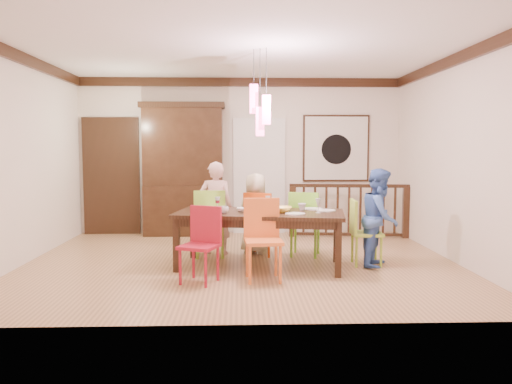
{
  "coord_description": "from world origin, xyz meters",
  "views": [
    {
      "loc": [
        -0.02,
        -6.9,
        1.6
      ],
      "look_at": [
        0.21,
        0.09,
        0.99
      ],
      "focal_mm": 35.0,
      "sensor_mm": 36.0,
      "label": 1
    }
  ],
  "objects_px": {
    "chair_far_left": "(210,218)",
    "balustrade": "(349,210)",
    "person_end_right": "(380,218)",
    "chair_end_right": "(367,228)",
    "china_hutch": "(183,169)",
    "dining_table": "(260,218)",
    "person_far_mid": "(256,213)",
    "person_far_left": "(216,208)"
  },
  "relations": [
    {
      "from": "dining_table",
      "to": "person_far_left",
      "type": "bearing_deg",
      "value": 135.69
    },
    {
      "from": "chair_far_left",
      "to": "china_hutch",
      "type": "xyz_separation_m",
      "value": [
        -0.59,
        1.88,
        0.65
      ]
    },
    {
      "from": "chair_end_right",
      "to": "person_far_mid",
      "type": "xyz_separation_m",
      "value": [
        -1.5,
        0.81,
        0.1
      ]
    },
    {
      "from": "dining_table",
      "to": "person_far_mid",
      "type": "height_order",
      "value": "person_far_mid"
    },
    {
      "from": "dining_table",
      "to": "person_end_right",
      "type": "height_order",
      "value": "person_end_right"
    },
    {
      "from": "person_far_mid",
      "to": "dining_table",
      "type": "bearing_deg",
      "value": 115.46
    },
    {
      "from": "dining_table",
      "to": "chair_far_left",
      "type": "height_order",
      "value": "chair_far_left"
    },
    {
      "from": "china_hutch",
      "to": "dining_table",
      "type": "bearing_deg",
      "value": -63.04
    },
    {
      "from": "chair_end_right",
      "to": "balustrade",
      "type": "bearing_deg",
      "value": -3.1
    },
    {
      "from": "balustrade",
      "to": "person_far_mid",
      "type": "height_order",
      "value": "person_far_mid"
    },
    {
      "from": "dining_table",
      "to": "person_end_right",
      "type": "bearing_deg",
      "value": 9.38
    },
    {
      "from": "chair_end_right",
      "to": "person_end_right",
      "type": "relative_size",
      "value": 0.68
    },
    {
      "from": "chair_far_left",
      "to": "person_far_mid",
      "type": "relative_size",
      "value": 0.81
    },
    {
      "from": "china_hutch",
      "to": "balustrade",
      "type": "xyz_separation_m",
      "value": [
        3.0,
        -0.35,
        -0.72
      ]
    },
    {
      "from": "dining_table",
      "to": "chair_end_right",
      "type": "distance_m",
      "value": 1.48
    },
    {
      "from": "chair_end_right",
      "to": "china_hutch",
      "type": "relative_size",
      "value": 0.37
    },
    {
      "from": "chair_far_left",
      "to": "chair_end_right",
      "type": "bearing_deg",
      "value": 161.57
    },
    {
      "from": "balustrade",
      "to": "person_far_left",
      "type": "relative_size",
      "value": 1.54
    },
    {
      "from": "china_hutch",
      "to": "person_far_left",
      "type": "bearing_deg",
      "value": -68.47
    },
    {
      "from": "china_hutch",
      "to": "person_end_right",
      "type": "bearing_deg",
      "value": -41.16
    },
    {
      "from": "person_end_right",
      "to": "chair_far_left",
      "type": "bearing_deg",
      "value": 99.33
    },
    {
      "from": "balustrade",
      "to": "person_end_right",
      "type": "xyz_separation_m",
      "value": [
        -0.07,
        -2.22,
        0.16
      ]
    },
    {
      "from": "dining_table",
      "to": "person_far_left",
      "type": "relative_size",
      "value": 1.68
    },
    {
      "from": "chair_far_left",
      "to": "dining_table",
      "type": "bearing_deg",
      "value": 133.56
    },
    {
      "from": "china_hutch",
      "to": "person_end_right",
      "type": "distance_m",
      "value": 3.94
    },
    {
      "from": "chair_far_left",
      "to": "balustrade",
      "type": "height_order",
      "value": "chair_far_left"
    },
    {
      "from": "china_hutch",
      "to": "person_end_right",
      "type": "height_order",
      "value": "china_hutch"
    },
    {
      "from": "chair_far_left",
      "to": "person_far_left",
      "type": "xyz_separation_m",
      "value": [
        0.08,
        0.18,
        0.13
      ]
    },
    {
      "from": "balustrade",
      "to": "chair_far_left",
      "type": "bearing_deg",
      "value": -141.13
    },
    {
      "from": "china_hutch",
      "to": "person_far_left",
      "type": "distance_m",
      "value": 1.91
    },
    {
      "from": "chair_far_left",
      "to": "china_hutch",
      "type": "height_order",
      "value": "china_hutch"
    },
    {
      "from": "chair_end_right",
      "to": "person_far_mid",
      "type": "relative_size",
      "value": 0.73
    },
    {
      "from": "person_end_right",
      "to": "chair_end_right",
      "type": "bearing_deg",
      "value": 93.93
    },
    {
      "from": "balustrade",
      "to": "person_far_left",
      "type": "distance_m",
      "value": 2.71
    },
    {
      "from": "chair_end_right",
      "to": "person_end_right",
      "type": "height_order",
      "value": "person_end_right"
    },
    {
      "from": "chair_end_right",
      "to": "person_far_mid",
      "type": "height_order",
      "value": "person_far_mid"
    },
    {
      "from": "dining_table",
      "to": "person_far_mid",
      "type": "distance_m",
      "value": 0.88
    },
    {
      "from": "person_far_mid",
      "to": "balustrade",
      "type": "bearing_deg",
      "value": -118.49
    },
    {
      "from": "china_hutch",
      "to": "chair_end_right",
      "type": "bearing_deg",
      "value": -42.06
    },
    {
      "from": "person_far_left",
      "to": "person_end_right",
      "type": "bearing_deg",
      "value": 162.83
    },
    {
      "from": "person_far_left",
      "to": "person_far_mid",
      "type": "distance_m",
      "value": 0.61
    },
    {
      "from": "chair_far_left",
      "to": "balustrade",
      "type": "relative_size",
      "value": 0.46
    }
  ]
}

